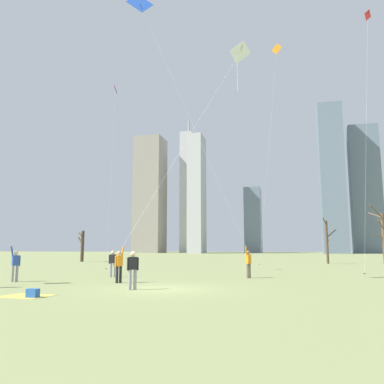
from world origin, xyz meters
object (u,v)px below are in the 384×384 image
at_px(kite_flyer_foreground_right_blue, 224,203).
at_px(bare_tree_far_right_edge, 327,240).
at_px(bare_tree_leftmost, 383,235).
at_px(kite_flyer_foreground_left_white, 162,189).
at_px(picnic_spot, 30,294).
at_px(bystander_watching_nearby, 113,262).
at_px(distant_kite_high_overhead_orange, 276,64).
at_px(bystander_strolling_midfield, 133,268).
at_px(bare_tree_right_of_center, 82,244).
at_px(distant_kite_low_near_trees_purple, 114,110).
at_px(distant_kite_drifting_right_red, 367,34).

height_order(kite_flyer_foreground_right_blue, bare_tree_far_right_edge, kite_flyer_foreground_right_blue).
bearing_deg(bare_tree_leftmost, kite_flyer_foreground_left_white, -122.44).
relative_size(kite_flyer_foreground_left_white, picnic_spot, 8.62).
height_order(bystander_watching_nearby, distant_kite_high_overhead_orange, distant_kite_high_overhead_orange).
height_order(kite_flyer_foreground_left_white, bystander_strolling_midfield, kite_flyer_foreground_left_white).
bearing_deg(bystander_watching_nearby, bare_tree_right_of_center, 122.89).
relative_size(kite_flyer_foreground_left_white, bare_tree_leftmost, 2.48).
relative_size(distant_kite_high_overhead_orange, picnic_spot, 13.20).
height_order(bystander_strolling_midfield, distant_kite_high_overhead_orange, distant_kite_high_overhead_orange).
distance_m(distant_kite_low_near_trees_purple, distant_kite_drifting_right_red, 23.02).
height_order(kite_flyer_foreground_right_blue, bystander_watching_nearby, kite_flyer_foreground_right_blue).
bearing_deg(kite_flyer_foreground_right_blue, bare_tree_right_of_center, 132.56).
height_order(distant_kite_high_overhead_orange, bare_tree_far_right_edge, distant_kite_high_overhead_orange).
bearing_deg(picnic_spot, distant_kite_drifting_right_red, 52.73).
xyz_separation_m(bystander_watching_nearby, distant_kite_high_overhead_orange, (9.87, 21.34, 22.18)).
bearing_deg(bystander_watching_nearby, distant_kite_drifting_right_red, 33.57).
bearing_deg(bystander_strolling_midfield, distant_kite_low_near_trees_purple, 119.62).
xyz_separation_m(distant_kite_drifting_right_red, distant_kite_high_overhead_orange, (-8.10, 9.41, 2.68)).
distance_m(distant_kite_drifting_right_red, bare_tree_leftmost, 22.36).
distance_m(kite_flyer_foreground_left_white, picnic_spot, 10.02).
xyz_separation_m(distant_kite_drifting_right_red, bare_tree_leftmost, (3.11, 14.01, -17.14)).
height_order(bystander_watching_nearby, distant_kite_low_near_trees_purple, distant_kite_low_near_trees_purple).
height_order(distant_kite_low_near_trees_purple, bare_tree_leftmost, distant_kite_low_near_trees_purple).
xyz_separation_m(kite_flyer_foreground_left_white, bare_tree_leftmost, (17.44, 27.45, -1.86)).
bearing_deg(distant_kite_high_overhead_orange, bare_tree_far_right_edge, 43.62).
distance_m(kite_flyer_foreground_left_white, distant_kite_high_overhead_orange, 29.71).
bearing_deg(picnic_spot, bystander_watching_nearby, 98.04).
height_order(kite_flyer_foreground_right_blue, bystander_strolling_midfield, kite_flyer_foreground_right_blue).
bearing_deg(kite_flyer_foreground_left_white, bare_tree_leftmost, 57.56).
xyz_separation_m(bystander_strolling_midfield, distant_kite_drifting_right_red, (13.91, 18.62, 19.50)).
distance_m(bystander_watching_nearby, picnic_spot, 9.99).
relative_size(bystander_strolling_midfield, distant_kite_high_overhead_orange, 0.06).
bearing_deg(kite_flyer_foreground_left_white, bystander_strolling_midfield, -85.33).
height_order(bystander_watching_nearby, bare_tree_leftmost, bare_tree_leftmost).
distance_m(distant_kite_high_overhead_orange, bare_tree_leftmost, 23.23).
bearing_deg(kite_flyer_foreground_left_white, bystander_watching_nearby, 157.61).
bearing_deg(bare_tree_leftmost, bystander_strolling_midfield, -117.55).
relative_size(distant_kite_drifting_right_red, bare_tree_leftmost, 3.42).
distance_m(bystander_strolling_midfield, bare_tree_far_right_edge, 34.84).
distance_m(distant_kite_high_overhead_orange, picnic_spot, 39.67).
xyz_separation_m(picnic_spot, bare_tree_far_right_edge, (13.70, 36.17, 2.65)).
bearing_deg(bare_tree_right_of_center, distant_kite_high_overhead_orange, -9.46).
height_order(kite_flyer_foreground_left_white, distant_kite_low_near_trees_purple, kite_flyer_foreground_left_white).
bearing_deg(bare_tree_leftmost, distant_kite_low_near_trees_purple, -138.95).
bearing_deg(distant_kite_drifting_right_red, kite_flyer_foreground_right_blue, -132.83).
distance_m(kite_flyer_foreground_left_white, bystander_strolling_midfield, 6.70).
xyz_separation_m(bystander_strolling_midfield, bare_tree_right_of_center, (-20.73, 32.45, 1.44)).
distance_m(distant_kite_drifting_right_red, distant_kite_high_overhead_orange, 12.70).
distance_m(bystander_watching_nearby, distant_kite_drifting_right_red, 29.08).
height_order(distant_kite_low_near_trees_purple, distant_kite_high_overhead_orange, distant_kite_high_overhead_orange).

